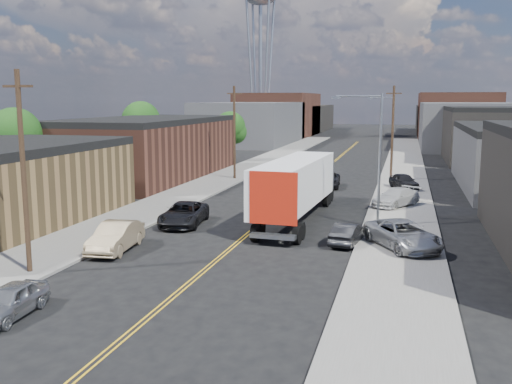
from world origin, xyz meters
The scene contains 29 objects.
ground centered at (0.00, 60.00, 0.00)m, with size 260.00×260.00×0.00m, color black.
centerline centered at (0.00, 45.00, 0.01)m, with size 0.32×120.00×0.01m, color gold.
sidewalk_left centered at (-9.50, 45.00, 0.07)m, with size 5.00×140.00×0.15m, color slate.
sidewalk_right centered at (9.50, 45.00, 0.07)m, with size 5.00×140.00×0.15m, color slate.
warehouse_brown centered at (-18.00, 44.00, 3.30)m, with size 12.00×26.00×6.60m.
industrial_right_c centered at (22.00, 72.00, 3.80)m, with size 14.00×22.00×7.60m.
skyline_left_a centered at (-20.00, 95.00, 4.00)m, with size 16.00×30.00×8.00m, color #3A3A3D.
skyline_right_a centered at (20.00, 95.00, 4.00)m, with size 16.00×30.00×8.00m, color #3A3A3D.
skyline_left_b centered at (-20.00, 120.00, 5.00)m, with size 16.00×26.00×10.00m, color #4F2A1F.
skyline_right_b centered at (20.00, 120.00, 5.00)m, with size 16.00×26.00×10.00m, color #4F2A1F.
skyline_left_c centered at (-20.00, 140.00, 3.50)m, with size 16.00×40.00×7.00m, color black.
skyline_right_c centered at (20.00, 140.00, 3.50)m, with size 16.00×40.00×7.00m, color black.
streetlight_near centered at (7.60, 25.00, 5.33)m, with size 3.39×0.25×9.00m.
streetlight_far centered at (7.60, 60.00, 5.33)m, with size 3.39×0.25×9.00m.
utility_pole_left_near centered at (-8.20, 10.00, 5.14)m, with size 1.60×0.26×10.00m.
utility_pole_left_far centered at (-8.20, 45.00, 5.14)m, with size 1.60×0.26×10.00m.
utility_pole_right centered at (8.20, 48.00, 5.14)m, with size 1.60×0.26×10.00m.
tree_left_near centered at (-23.94, 30.00, 5.18)m, with size 4.85×4.76×7.91m.
tree_left_mid centered at (-23.94, 55.00, 5.48)m, with size 5.10×5.04×8.37m.
tree_left_far centered at (-13.94, 62.00, 4.57)m, with size 4.35×4.20×6.97m.
semi_truck centered at (2.28, 26.72, 2.54)m, with size 3.62×17.10×4.45m.
car_left_a centered at (-5.35, 4.89, 0.67)m, with size 1.57×3.91×1.33m, color #96989B.
car_left_b centered at (-6.20, 15.06, 0.82)m, with size 1.74×5.00×1.65m, color tan.
car_left_c centered at (-5.00, 22.43, 0.77)m, with size 2.57×5.57×1.55m, color black.
car_right_oncoming centered at (6.47, 20.01, 0.65)m, with size 1.37×3.92×1.29m, color black.
car_right_lot_a centered at (9.69, 19.38, 0.93)m, with size 2.60×5.63×1.56m, color #9D9FA2.
car_right_lot_b centered at (9.04, 32.67, 0.86)m, with size 1.99×4.89×1.42m, color #B6B6B6.
car_right_lot_c centered at (9.58, 42.07, 0.88)m, with size 1.72×4.27×1.45m, color black.
car_ahead_truck centered at (2.19, 42.00, 0.75)m, with size 2.48×5.39×1.50m, color black.
Camera 1 is at (9.67, -13.55, 8.58)m, focal length 40.00 mm.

